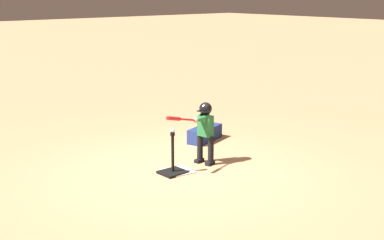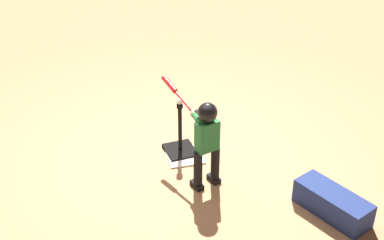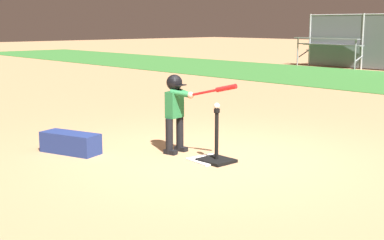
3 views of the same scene
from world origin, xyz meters
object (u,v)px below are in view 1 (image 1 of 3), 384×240
Objects in this scene: batting_tee at (173,167)px; equipment_bag at (205,134)px; batter_child at (204,126)px; baseball at (173,130)px.

equipment_bag is (-1.69, -1.12, 0.04)m from batting_tee.
batter_child is 0.71m from baseball.
equipment_bag is (-0.98, -1.07, -0.54)m from batter_child.
baseball is at bearing 3.61° from batter_child.
baseball is 2.11m from equipment_bag.
batting_tee is 0.62m from baseball.
batter_child is at bearing 29.28° from equipment_bag.
baseball is 0.09× the size of equipment_bag.
baseball is at bearing 0.00° from batting_tee.
batter_child reaches higher than equipment_bag.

